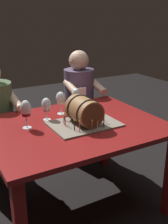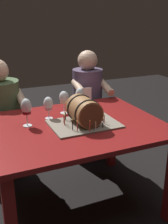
% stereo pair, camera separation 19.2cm
% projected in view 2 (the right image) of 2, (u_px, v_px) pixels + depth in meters
% --- Properties ---
extents(ground_plane, '(8.00, 8.00, 0.00)m').
position_uv_depth(ground_plane, '(76.00, 204.00, 2.33)').
color(ground_plane, black).
extents(dining_table, '(1.29, 1.02, 0.73)m').
position_uv_depth(dining_table, '(75.00, 136.00, 2.12)').
color(dining_table, maroon).
rests_on(dining_table, ground).
extents(barrel_cake, '(0.50, 0.36, 0.22)m').
position_uv_depth(barrel_cake, '(84.00, 113.00, 2.03)').
color(barrel_cake, gray).
rests_on(barrel_cake, dining_table).
extents(wine_glass_red, '(0.08, 0.08, 0.21)m').
position_uv_depth(wine_glass_red, '(26.00, 108.00, 2.00)').
color(wine_glass_red, white).
rests_on(wine_glass_red, dining_table).
extents(wine_glass_amber, '(0.07, 0.07, 0.20)m').
position_uv_depth(wine_glass_amber, '(80.00, 96.00, 2.31)').
color(wine_glass_amber, white).
rests_on(wine_glass_amber, dining_table).
extents(wine_glass_rose, '(0.07, 0.07, 0.18)m').
position_uv_depth(wine_glass_rose, '(48.00, 105.00, 2.15)').
color(wine_glass_rose, white).
rests_on(wine_glass_rose, dining_table).
extents(wine_glass_white, '(0.08, 0.08, 0.19)m').
position_uv_depth(wine_glass_white, '(64.00, 98.00, 2.26)').
color(wine_glass_white, white).
rests_on(wine_glass_white, dining_table).
extents(menu_card, '(0.11, 0.04, 0.16)m').
position_uv_depth(menu_card, '(85.00, 97.00, 2.48)').
color(menu_card, silver).
rests_on(menu_card, dining_table).
extents(person_seated_left, '(0.41, 0.48, 1.14)m').
position_uv_depth(person_seated_left, '(2.00, 123.00, 2.61)').
color(person_seated_left, '#2A3A24').
rests_on(person_seated_left, ground).
extents(person_seated_right, '(0.36, 0.46, 1.17)m').
position_uv_depth(person_seated_right, '(87.00, 111.00, 2.95)').
color(person_seated_right, '#372D40').
rests_on(person_seated_right, ground).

